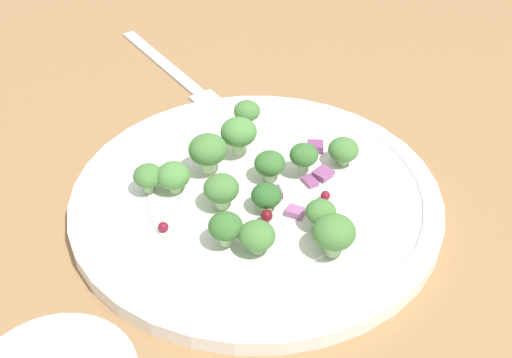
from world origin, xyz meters
The scene contains 26 objects.
ground_plane centered at (0.00, 0.00, -1.00)cm, with size 180.00×180.00×2.00cm, color olive.
plate centered at (2.71, 2.28, 0.86)cm, with size 28.18×28.18×1.70cm.
dressing_pool centered at (2.71, 2.28, 1.30)cm, with size 16.34×16.34×0.20cm, color white.
broccoli_floret_0 centered at (9.73, 6.81, 3.22)cm, with size 2.23×2.23×2.26cm.
broccoli_floret_1 centered at (1.31, -3.58, 2.86)cm, with size 2.18×2.18×2.21cm.
broccoli_floret_2 centered at (-0.57, -5.33, 3.22)cm, with size 2.96×2.96×3.00cm.
broccoli_floret_3 centered at (-0.32, 7.83, 2.83)cm, with size 2.54×2.54×2.57cm.
broccoli_floret_4 centered at (4.55, 2.06, 2.92)cm, with size 2.39×2.39×2.42cm.
broccoli_floret_5 centered at (1.28, 0.67, 2.73)cm, with size 2.24×2.24×2.27cm.
broccoli_floret_6 centered at (0.41, 3.68, 3.16)cm, with size 2.60×2.60×2.63cm.
broccoli_floret_7 centered at (6.24, -0.49, 3.34)cm, with size 2.22×2.22×2.25cm.
broccoli_floret_8 centered at (3.10, 6.63, 3.61)cm, with size 3.00×3.00×3.03cm.
broccoli_floret_9 centered at (6.19, 5.65, 3.65)cm, with size 2.89×2.89×2.92cm.
broccoli_floret_10 centered at (-0.84, 9.53, 2.77)cm, with size 2.23×2.23×2.26cm.
broccoli_floret_11 centered at (-3.34, 1.44, 3.13)cm, with size 2.38×2.38×2.41cm.
broccoli_floret_12 centered at (9.06, -2.14, 2.71)cm, with size 2.43×2.43×2.46cm.
broccoli_floret_13 centered at (-2.88, -0.72, 2.81)cm, with size 2.53×2.53×2.56cm.
cranberry_0 centered at (-4.06, 6.14, 1.71)cm, with size 0.77×0.77×0.77cm, color maroon.
cranberry_1 centered at (4.23, -2.74, 1.92)cm, with size 0.73×0.73×0.73cm, color maroon.
cranberry_2 centered at (0.47, -0.08, 2.12)cm, with size 0.87×0.87×0.87cm, color maroon.
onion_bit_0 centered at (5.63, -0.87, 1.53)cm, with size 0.86×1.31×0.46cm, color #934C84.
onion_bit_1 centered at (2.71, 0.77, 1.94)cm, with size 1.11×1.18×0.51cm, color #843D75.
onion_bit_2 centered at (6.80, -1.46, 1.78)cm, with size 1.25×1.39×0.38cm, color #934C84.
onion_bit_3 centered at (1.78, -1.43, 1.68)cm, with size 1.26×0.96×0.53cm, color #A35B93.
onion_bit_4 centered at (9.74, 0.52, 1.79)cm, with size 1.30×1.14×0.58cm, color #843D75.
fork centered at (16.59, 18.46, 0.25)cm, with size 10.21×17.32×0.50cm.
Camera 1 is at (-33.64, -16.79, 35.58)cm, focal length 49.59 mm.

